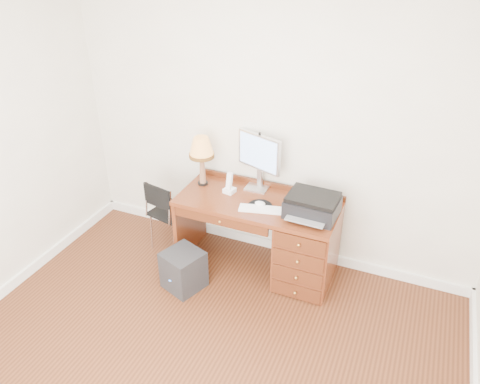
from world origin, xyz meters
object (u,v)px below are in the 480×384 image
at_px(leg_lamp, 201,150).
at_px(equipment_box, 184,270).
at_px(printer, 312,205).
at_px(phone, 229,187).
at_px(chair, 168,209).
at_px(desk, 289,239).
at_px(monitor, 258,155).

xyz_separation_m(leg_lamp, equipment_box, (0.10, -0.65, -0.92)).
distance_m(printer, leg_lamp, 1.17).
height_order(phone, equipment_box, phone).
bearing_deg(chair, printer, 13.92).
distance_m(phone, equipment_box, 0.89).
distance_m(printer, chair, 1.50).
height_order(printer, leg_lamp, leg_lamp).
height_order(desk, monitor, monitor).
relative_size(printer, leg_lamp, 0.93).
height_order(monitor, leg_lamp, monitor).
relative_size(printer, equipment_box, 1.21).
relative_size(printer, phone, 2.21).
distance_m(phone, chair, 0.72).
height_order(desk, leg_lamp, leg_lamp).
bearing_deg(desk, chair, -176.57).
relative_size(monitor, leg_lamp, 1.12).
relative_size(desk, chair, 1.92).
bearing_deg(phone, printer, 4.79).
bearing_deg(phone, leg_lamp, -179.33).
distance_m(monitor, equipment_box, 1.27).
xyz_separation_m(leg_lamp, phone, (0.31, -0.05, -0.30)).
relative_size(desk, leg_lamp, 3.03).
distance_m(desk, phone, 0.75).
bearing_deg(equipment_box, monitor, 81.82).
xyz_separation_m(desk, equipment_box, (-0.84, -0.55, -0.22)).
relative_size(monitor, chair, 0.71).
distance_m(monitor, chair, 1.09).
distance_m(printer, phone, 0.83).
bearing_deg(chair, equipment_box, -36.22).
bearing_deg(chair, monitor, 32.52).
bearing_deg(equipment_box, chair, 151.52).
xyz_separation_m(desk, phone, (-0.63, 0.04, 0.40)).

